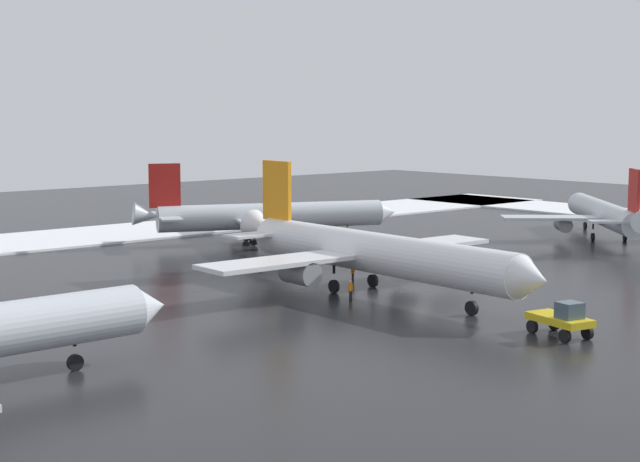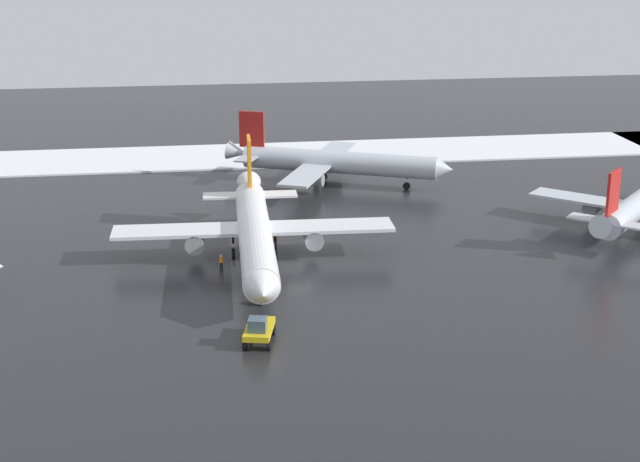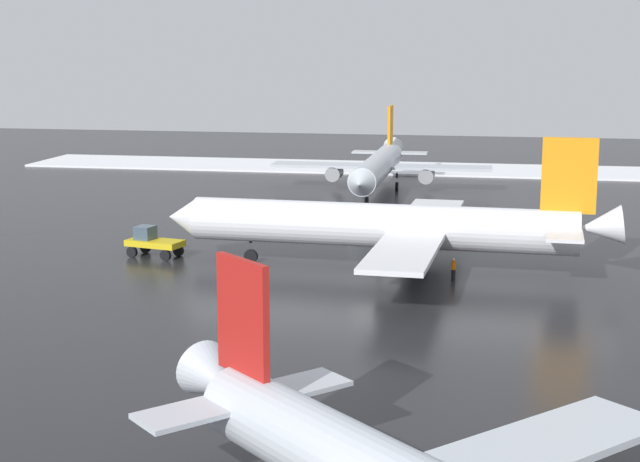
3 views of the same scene
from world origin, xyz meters
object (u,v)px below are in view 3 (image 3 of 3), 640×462
Objects in this scene: airplane_distant_tail at (379,166)px; ground_crew_mid_apron at (379,248)px; pushback_tug at (152,241)px; airplane_foreground_jet at (391,226)px; ground_crew_by_nose_gear at (453,268)px.

airplane_distant_tail is 18.63× the size of ground_crew_mid_apron.
airplane_foreground_jet is at bearing -171.14° from pushback_tug.
ground_crew_mid_apron is at bearing -66.47° from airplane_foreground_jet.
ground_crew_mid_apron is at bearing 7.21° from airplane_distant_tail.
airplane_distant_tail is at bearing -96.76° from pushback_tug.
ground_crew_mid_apron is (-36.72, -4.74, -2.16)m from airplane_distant_tail.
pushback_tug is 2.91× the size of ground_crew_mid_apron.
ground_crew_mid_apron is 8.84m from ground_crew_by_nose_gear.
pushback_tug is 25.14m from ground_crew_by_nose_gear.
ground_crew_mid_apron is at bearing -160.45° from pushback_tug.
airplane_foreground_jet is 40.75m from airplane_distant_tail.
airplane_distant_tail is 18.63× the size of ground_crew_by_nose_gear.
ground_crew_by_nose_gear is (-6.19, -6.31, 0.00)m from ground_crew_mid_apron.
ground_crew_by_nose_gear is (-42.91, -11.05, -2.16)m from airplane_distant_tail.
airplane_distant_tail is 6.41× the size of pushback_tug.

